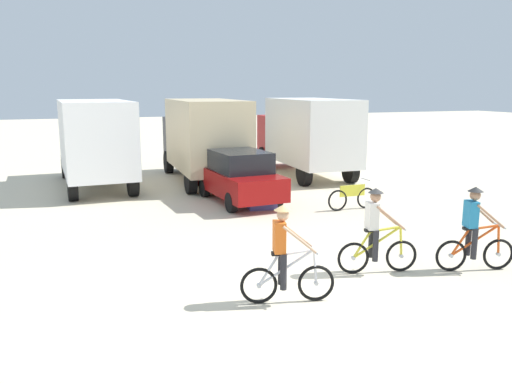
{
  "coord_description": "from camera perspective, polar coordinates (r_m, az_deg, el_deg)",
  "views": [
    {
      "loc": [
        -4.2,
        -8.93,
        3.84
      ],
      "look_at": [
        0.45,
        3.81,
        1.1
      ],
      "focal_mm": 36.52,
      "sensor_mm": 36.0,
      "label": 1
    }
  ],
  "objects": [
    {
      "name": "box_truck_tan_camper",
      "position": [
        21.35,
        -5.79,
        6.09
      ],
      "size": [
        2.54,
        6.81,
        3.35
      ],
      "color": "#CCB78E",
      "rests_on": "ground"
    },
    {
      "name": "box_truck_white_box",
      "position": [
        22.9,
        5.51,
        6.45
      ],
      "size": [
        2.64,
        6.84,
        3.35
      ],
      "color": "white",
      "rests_on": "ground"
    },
    {
      "name": "box_truck_avon_van",
      "position": [
        21.02,
        -17.27,
        5.55
      ],
      "size": [
        2.63,
        6.84,
        3.35
      ],
      "color": "white",
      "rests_on": "ground"
    },
    {
      "name": "cyclist_cowboy_hat",
      "position": [
        11.13,
        12.98,
        -4.49
      ],
      "size": [
        1.7,
        0.57,
        1.82
      ],
      "color": "black",
      "rests_on": "ground"
    },
    {
      "name": "ground_plane",
      "position": [
        10.6,
        4.87,
        -9.88
      ],
      "size": [
        120.0,
        120.0,
        0.0
      ],
      "primitive_type": "plane",
      "color": "beige"
    },
    {
      "name": "supply_crate",
      "position": [
        16.79,
        0.58,
        -0.78
      ],
      "size": [
        1.0,
        0.91,
        0.58
      ],
      "primitive_type": "cube",
      "rotation": [
        0.0,
        0.0,
        1.43
      ],
      "color": "#4C5199",
      "rests_on": "ground"
    },
    {
      "name": "bicycle_spare",
      "position": [
        16.81,
        10.5,
        -0.59
      ],
      "size": [
        1.73,
        0.5,
        0.97
      ],
      "color": "black",
      "rests_on": "ground"
    },
    {
      "name": "cyclist_orange_shirt",
      "position": [
        9.38,
        3.16,
        -7.21
      ],
      "size": [
        1.7,
        0.6,
        1.82
      ],
      "color": "black",
      "rests_on": "ground"
    },
    {
      "name": "cyclist_near_camera",
      "position": [
        11.9,
        22.77,
        -4.07
      ],
      "size": [
        1.69,
        0.63,
        1.82
      ],
      "color": "black",
      "rests_on": "ground"
    },
    {
      "name": "sedan_parked",
      "position": [
        17.51,
        -1.86,
        1.7
      ],
      "size": [
        2.06,
        4.32,
        1.76
      ],
      "color": "maroon",
      "rests_on": "ground"
    }
  ]
}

